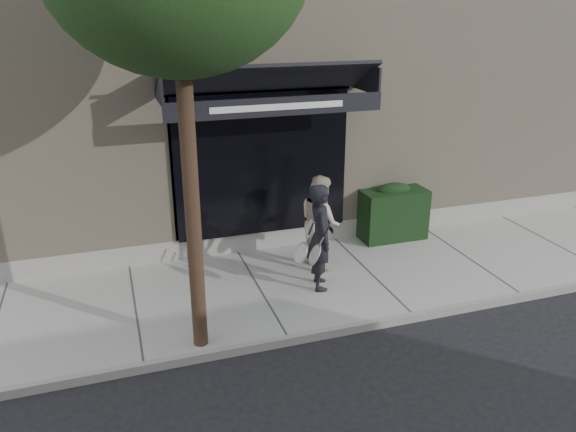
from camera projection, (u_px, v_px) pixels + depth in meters
name	position (u px, v px, depth m)	size (l,w,h in m)	color
ground	(368.00, 277.00, 9.94)	(80.00, 80.00, 0.00)	black
sidewalk	(368.00, 274.00, 9.92)	(20.00, 3.00, 0.12)	gray
curb	(413.00, 317.00, 8.55)	(20.00, 0.10, 0.14)	gray
building_facade	(282.00, 84.00, 13.36)	(14.30, 8.04, 5.64)	tan
hedge	(392.00, 212.00, 11.14)	(1.30, 0.70, 1.14)	black
pedestrian_front	(320.00, 237.00, 9.05)	(0.83, 0.87, 1.78)	black
pedestrian_back	(320.00, 221.00, 9.86)	(0.72, 0.85, 1.67)	beige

